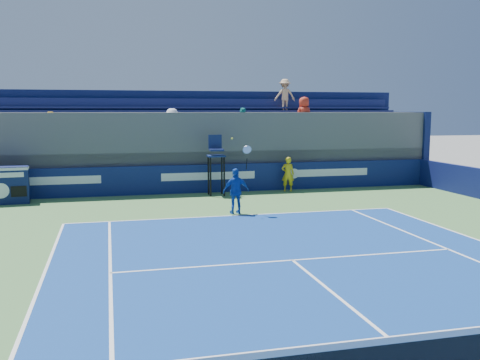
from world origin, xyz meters
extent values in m
imported|color=gold|center=(3.36, 16.55, 0.76)|extent=(0.62, 0.50, 1.49)
cube|color=white|center=(0.00, 11.88, 0.02)|extent=(10.97, 0.07, 0.00)
cube|color=white|center=(0.00, 6.40, 0.02)|extent=(8.23, 0.07, 0.00)
cube|color=white|center=(0.00, 0.00, 0.98)|extent=(11.57, 0.03, 0.08)
cube|color=#0D184E|center=(0.00, 17.10, 0.60)|extent=(20.40, 0.20, 1.20)
cube|color=white|center=(-6.00, 17.00, 0.72)|extent=(3.20, 0.01, 0.32)
cube|color=white|center=(0.00, 17.00, 0.72)|extent=(4.00, 0.01, 0.32)
cube|color=white|center=(5.50, 17.00, 0.72)|extent=(3.60, 0.01, 0.32)
cylinder|color=white|center=(3.80, 16.99, 0.72)|extent=(0.44, 0.01, 0.44)
cube|color=#0E1849|center=(-7.67, 16.20, 0.70)|extent=(1.36, 0.82, 1.40)
cube|color=silver|center=(-7.67, 16.20, 1.33)|extent=(1.38, 0.84, 0.10)
cylinder|color=white|center=(-7.94, 15.82, 0.55)|extent=(0.56, 0.07, 0.56)
cube|color=black|center=(-7.34, 15.87, 0.50)|extent=(0.55, 0.07, 0.40)
cube|color=silver|center=(-7.64, 15.84, 1.12)|extent=(1.00, 0.10, 0.18)
cylinder|color=black|center=(-0.12, 15.98, 0.80)|extent=(0.07, 0.07, 1.60)
cylinder|color=black|center=(0.44, 15.96, 0.80)|extent=(0.07, 0.07, 1.60)
cylinder|color=black|center=(-0.10, 16.54, 0.80)|extent=(0.07, 0.07, 1.60)
cylinder|color=black|center=(0.46, 16.52, 0.80)|extent=(0.07, 0.07, 1.60)
cube|color=#101E52|center=(0.17, 16.25, 1.63)|extent=(0.72, 0.72, 0.06)
cube|color=#151D4F|center=(0.17, 16.15, 1.88)|extent=(0.56, 0.47, 0.08)
cube|color=#121C44|center=(0.18, 16.51, 2.18)|extent=(0.55, 0.08, 0.60)
imported|color=#1546AB|center=(0.04, 12.21, 0.78)|extent=(0.92, 0.42, 1.54)
cylinder|color=black|center=(0.39, 12.15, 1.70)|extent=(0.04, 0.16, 0.39)
torus|color=#B8B8BD|center=(0.38, 12.08, 2.18)|extent=(0.30, 0.12, 0.29)
cylinder|color=silver|center=(0.38, 12.08, 2.18)|extent=(0.25, 0.09, 0.24)
sphere|color=gold|center=(-0.11, 12.12, 2.55)|extent=(0.07, 0.07, 0.07)
cube|color=#4C4C51|center=(0.00, 19.00, 1.69)|extent=(20.40, 3.60, 3.38)
cube|color=#4C4C51|center=(0.00, 17.65, 1.48)|extent=(20.40, 0.90, 0.55)
cube|color=#141D4E|center=(0.00, 17.55, 1.95)|extent=(20.00, 0.45, 0.08)
cube|color=#141D4E|center=(0.00, 17.80, 2.15)|extent=(20.00, 0.06, 0.45)
cube|color=#4C4C51|center=(0.00, 18.55, 2.02)|extent=(20.40, 0.90, 0.55)
cube|color=#141D4E|center=(0.00, 18.45, 2.50)|extent=(20.00, 0.45, 0.08)
cube|color=#141D4E|center=(0.00, 18.70, 2.70)|extent=(20.00, 0.06, 0.45)
cube|color=#4C4C51|center=(0.00, 19.45, 2.58)|extent=(20.40, 0.90, 0.55)
cube|color=#141D4E|center=(0.00, 19.35, 3.05)|extent=(20.00, 0.45, 0.08)
cube|color=#141D4E|center=(0.00, 19.60, 3.25)|extent=(20.00, 0.06, 0.45)
cube|color=#4C4C51|center=(0.00, 20.35, 3.13)|extent=(20.40, 0.90, 0.55)
cube|color=#141D4E|center=(0.00, 20.25, 3.60)|extent=(20.00, 0.45, 0.08)
cube|color=#141D4E|center=(0.00, 20.50, 3.80)|extent=(20.00, 0.06, 0.45)
cube|color=#0C1647|center=(0.00, 20.95, 2.20)|extent=(20.80, 0.30, 4.40)
cube|color=#0C1647|center=(10.35, 19.00, 1.70)|extent=(0.30, 3.90, 3.40)
imported|color=gold|center=(-6.31, 17.60, 2.60)|extent=(0.92, 0.78, 1.65)
imported|color=silver|center=(-1.44, 17.60, 2.66)|extent=(1.26, 0.88, 1.78)
imported|color=teal|center=(1.65, 17.60, 2.68)|extent=(1.14, 0.71, 1.82)
imported|color=#B72E1A|center=(4.78, 18.50, 3.21)|extent=(0.97, 0.75, 1.77)
imported|color=black|center=(7.48, 17.60, 2.56)|extent=(0.64, 0.48, 1.58)
imported|color=tan|center=(4.44, 20.30, 4.21)|extent=(1.06, 0.67, 1.57)
camera|label=1|loc=(-4.07, -5.00, 3.47)|focal=40.00mm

